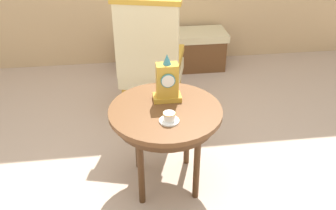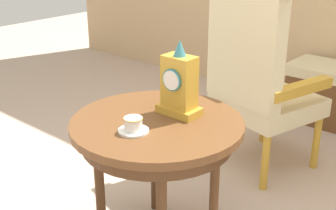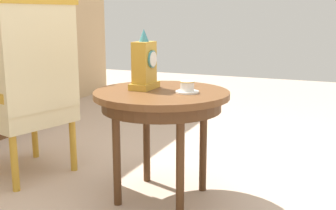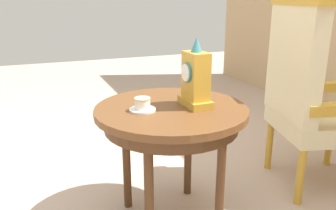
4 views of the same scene
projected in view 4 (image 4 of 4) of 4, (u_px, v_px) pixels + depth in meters
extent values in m
cylinder|color=brown|center=(171.00, 110.00, 1.70)|extent=(0.75, 0.75, 0.03)
cylinder|color=#482B16|center=(171.00, 120.00, 1.72)|extent=(0.66, 0.66, 0.07)
cylinder|color=#482B16|center=(221.00, 177.00, 1.70)|extent=(0.04, 0.04, 0.59)
cylinder|color=#482B16|center=(188.00, 148.00, 2.03)|extent=(0.04, 0.04, 0.59)
cylinder|color=#482B16|center=(126.00, 159.00, 1.90)|extent=(0.04, 0.04, 0.59)
cylinder|color=#482B16|center=(149.00, 193.00, 1.57)|extent=(0.04, 0.04, 0.59)
cylinder|color=white|center=(142.00, 110.00, 1.64)|extent=(0.13, 0.13, 0.01)
cylinder|color=white|center=(142.00, 103.00, 1.63)|extent=(0.07, 0.07, 0.05)
torus|color=gold|center=(142.00, 98.00, 1.62)|extent=(0.08, 0.08, 0.00)
cube|color=gold|center=(195.00, 102.00, 1.71)|extent=(0.19, 0.11, 0.04)
cube|color=gold|center=(196.00, 76.00, 1.67)|extent=(0.14, 0.09, 0.23)
cylinder|color=teal|center=(186.00, 73.00, 1.65)|extent=(0.10, 0.01, 0.10)
cylinder|color=white|center=(185.00, 73.00, 1.65)|extent=(0.08, 0.00, 0.08)
cone|color=teal|center=(197.00, 45.00, 1.63)|extent=(0.06, 0.06, 0.07)
cube|color=beige|center=(321.00, 123.00, 2.12)|extent=(0.64, 0.64, 0.11)
cube|color=beige|center=(294.00, 63.00, 1.98)|extent=(0.53, 0.22, 0.64)
cube|color=gold|center=(301.00, 1.00, 1.88)|extent=(0.57, 0.24, 0.04)
cube|color=gold|center=(306.00, 88.00, 2.29)|extent=(0.19, 0.47, 0.06)
cylinder|color=gold|center=(330.00, 142.00, 2.42)|extent=(0.04, 0.04, 0.35)
cylinder|color=gold|center=(300.00, 176.00, 1.96)|extent=(0.04, 0.04, 0.35)
cylinder|color=gold|center=(269.00, 145.00, 2.37)|extent=(0.04, 0.04, 0.35)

